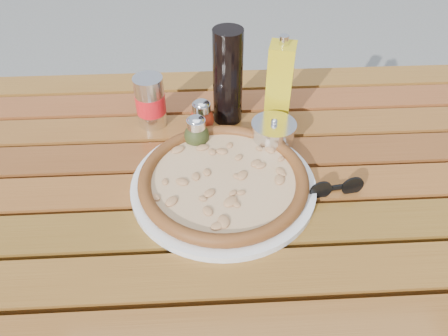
{
  "coord_description": "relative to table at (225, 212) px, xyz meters",
  "views": [
    {
      "loc": [
        -0.03,
        -0.61,
        1.36
      ],
      "look_at": [
        0.0,
        0.02,
        0.78
      ],
      "focal_mm": 35.0,
      "sensor_mm": 36.0,
      "label": 1
    }
  ],
  "objects": [
    {
      "name": "sunglasses",
      "position": [
        0.21,
        -0.03,
        0.09
      ],
      "size": [
        0.11,
        0.04,
        0.04
      ],
      "rotation": [
        0.0,
        0.0,
        0.13
      ],
      "color": "black",
      "rests_on": "table"
    },
    {
      "name": "plate",
      "position": [
        -0.0,
        -0.0,
        0.08
      ],
      "size": [
        0.39,
        0.39,
        0.01
      ],
      "primitive_type": "cylinder",
      "rotation": [
        0.0,
        0.0,
        0.08
      ],
      "color": "white",
      "rests_on": "table"
    },
    {
      "name": "oregano_shaker",
      "position": [
        -0.05,
        0.12,
        0.11
      ],
      "size": [
        0.07,
        0.07,
        0.08
      ],
      "rotation": [
        0.0,
        0.0,
        0.29
      ],
      "color": "#363F19",
      "rests_on": "table"
    },
    {
      "name": "olive_oil_cruet",
      "position": [
        0.13,
        0.22,
        0.17
      ],
      "size": [
        0.07,
        0.07,
        0.21
      ],
      "rotation": [
        0.0,
        0.0,
        -0.26
      ],
      "color": "gold",
      "rests_on": "table"
    },
    {
      "name": "soda_can",
      "position": [
        -0.15,
        0.22,
        0.13
      ],
      "size": [
        0.08,
        0.08,
        0.12
      ],
      "rotation": [
        0.0,
        0.0,
        -0.2
      ],
      "color": "silver",
      "rests_on": "table"
    },
    {
      "name": "table",
      "position": [
        0.0,
        0.0,
        0.0
      ],
      "size": [
        1.4,
        0.9,
        0.75
      ],
      "color": "#3B210D",
      "rests_on": "ground"
    },
    {
      "name": "parmesan_tin",
      "position": [
        0.11,
        0.12,
        0.11
      ],
      "size": [
        0.1,
        0.1,
        0.07
      ],
      "rotation": [
        0.0,
        0.0,
        0.08
      ],
      "color": "silver",
      "rests_on": "table"
    },
    {
      "name": "dark_bottle",
      "position": [
        0.02,
        0.23,
        0.19
      ],
      "size": [
        0.08,
        0.08,
        0.22
      ],
      "primitive_type": "cylinder",
      "rotation": [
        0.0,
        0.0,
        0.35
      ],
      "color": "black",
      "rests_on": "table"
    },
    {
      "name": "pepper_shaker",
      "position": [
        -0.04,
        0.18,
        0.11
      ],
      "size": [
        0.05,
        0.05,
        0.08
      ],
      "rotation": [
        0.0,
        0.0,
        0.01
      ],
      "color": "#B32E14",
      "rests_on": "table"
    },
    {
      "name": "pizza",
      "position": [
        -0.0,
        -0.0,
        0.1
      ],
      "size": [
        0.34,
        0.34,
        0.03
      ],
      "rotation": [
        0.0,
        0.0,
        -0.02
      ],
      "color": "beige",
      "rests_on": "plate"
    }
  ]
}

